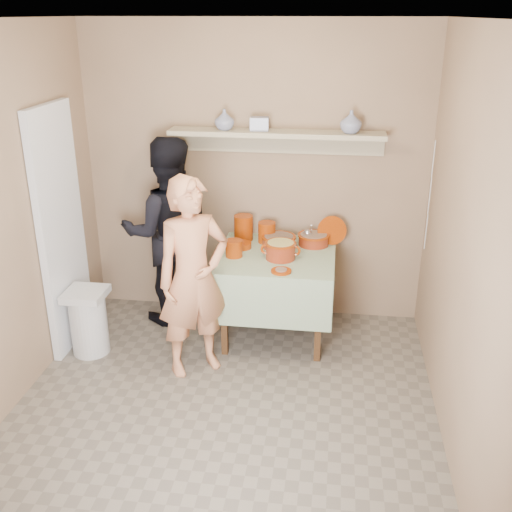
% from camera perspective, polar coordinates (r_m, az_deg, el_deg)
% --- Properties ---
extents(ground, '(3.50, 3.50, 0.00)m').
position_cam_1_polar(ground, '(4.30, -3.46, -15.54)').
color(ground, '#685E52').
rests_on(ground, ground).
extents(tile_panel, '(0.06, 0.70, 2.00)m').
position_cam_1_polar(tile_panel, '(5.07, -18.04, 2.30)').
color(tile_panel, silver).
rests_on(tile_panel, ground).
extents(plate_stack_a, '(0.17, 0.17, 0.22)m').
position_cam_1_polar(plate_stack_a, '(5.27, -1.20, 2.71)').
color(plate_stack_a, '#7F2502').
rests_on(plate_stack_a, serving_table).
extents(plate_stack_b, '(0.15, 0.15, 0.18)m').
position_cam_1_polar(plate_stack_b, '(5.22, 1.04, 2.27)').
color(plate_stack_b, '#7F2502').
rests_on(plate_stack_b, serving_table).
extents(bowl_stack, '(0.14, 0.14, 0.14)m').
position_cam_1_polar(bowl_stack, '(4.92, -2.11, 0.73)').
color(bowl_stack, '#7F2502').
rests_on(bowl_stack, serving_table).
extents(empty_bowl, '(0.16, 0.16, 0.05)m').
position_cam_1_polar(empty_bowl, '(5.11, -1.36, 1.04)').
color(empty_bowl, '#7F2502').
rests_on(empty_bowl, serving_table).
extents(propped_lid, '(0.26, 0.13, 0.24)m').
position_cam_1_polar(propped_lid, '(5.22, 7.24, 2.43)').
color(propped_lid, '#7F2502').
rests_on(propped_lid, serving_table).
extents(vase_right, '(0.21, 0.21, 0.18)m').
position_cam_1_polar(vase_right, '(5.00, 9.04, 12.51)').
color(vase_right, navy).
rests_on(vase_right, wall_shelf).
extents(vase_left, '(0.18, 0.18, 0.17)m').
position_cam_1_polar(vase_left, '(5.09, -3.02, 12.85)').
color(vase_left, navy).
rests_on(vase_left, wall_shelf).
extents(ceramic_box, '(0.16, 0.12, 0.11)m').
position_cam_1_polar(ceramic_box, '(5.07, 0.33, 12.48)').
color(ceramic_box, navy).
rests_on(ceramic_box, wall_shelf).
extents(person_cook, '(0.68, 0.64, 1.57)m').
position_cam_1_polar(person_cook, '(4.52, -5.99, -2.08)').
color(person_cook, tan).
rests_on(person_cook, ground).
extents(person_helper, '(0.98, 0.86, 1.68)m').
position_cam_1_polar(person_helper, '(5.31, -8.34, 2.28)').
color(person_helper, black).
rests_on(person_helper, ground).
extents(room_shell, '(3.04, 3.54, 2.62)m').
position_cam_1_polar(room_shell, '(3.55, -4.05, 5.46)').
color(room_shell, '#907258').
rests_on(room_shell, ground).
extents(serving_table, '(0.97, 0.97, 0.76)m').
position_cam_1_polar(serving_table, '(5.04, 1.94, -1.04)').
color(serving_table, '#4C2D16').
rests_on(serving_table, ground).
extents(cazuela_meat_a, '(0.30, 0.30, 0.10)m').
position_cam_1_polar(cazuela_meat_a, '(5.13, 2.18, 1.51)').
color(cazuela_meat_a, maroon).
rests_on(cazuela_meat_a, serving_table).
extents(cazuela_meat_b, '(0.28, 0.28, 0.10)m').
position_cam_1_polar(cazuela_meat_b, '(5.19, 5.51, 1.67)').
color(cazuela_meat_b, maroon).
rests_on(cazuela_meat_b, serving_table).
extents(ladle, '(0.08, 0.26, 0.19)m').
position_cam_1_polar(ladle, '(5.17, 4.95, 2.22)').
color(ladle, silver).
rests_on(ladle, cazuela_meat_b).
extents(cazuela_rice, '(0.33, 0.25, 0.14)m').
position_cam_1_polar(cazuela_rice, '(4.87, 2.35, 0.67)').
color(cazuela_rice, maroon).
rests_on(cazuela_rice, serving_table).
extents(front_plate, '(0.16, 0.16, 0.03)m').
position_cam_1_polar(front_plate, '(4.64, 2.41, -1.42)').
color(front_plate, '#7F2502').
rests_on(front_plate, serving_table).
extents(wall_shelf, '(1.80, 0.25, 0.21)m').
position_cam_1_polar(wall_shelf, '(5.10, 1.97, 11.37)').
color(wall_shelf, tan).
rests_on(wall_shelf, room_shell).
extents(trash_bin, '(0.32, 0.32, 0.56)m').
position_cam_1_polar(trash_bin, '(5.12, -15.66, -6.00)').
color(trash_bin, silver).
rests_on(trash_bin, ground).
extents(electrical_cord, '(0.01, 0.05, 0.90)m').
position_cam_1_polar(electrical_cord, '(5.06, 16.21, 5.48)').
color(electrical_cord, silver).
rests_on(electrical_cord, wall_shelf).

